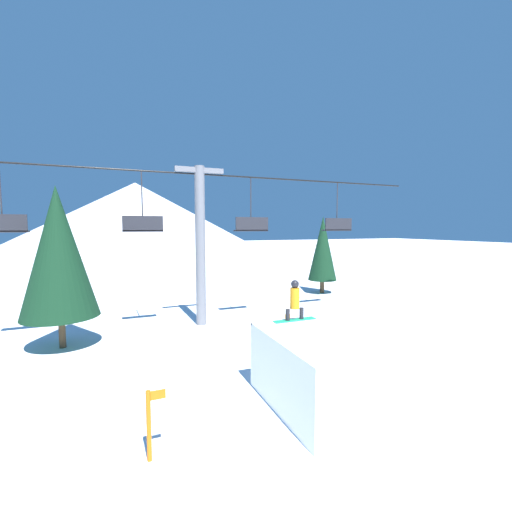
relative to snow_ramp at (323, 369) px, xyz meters
name	(u,v)px	position (x,y,z in m)	size (l,w,h in m)	color
ground_plane	(342,418)	(0.05, -0.82, -0.99)	(220.00, 220.00, 0.00)	white
mountain_ridge	(136,214)	(0.05, 87.75, 7.25)	(62.01, 62.01, 16.48)	silver
snow_ramp	(323,369)	(0.00, 0.00, 0.00)	(2.84, 3.72, 1.98)	white
snowboarder	(295,300)	(-0.03, 1.57, 1.63)	(1.42, 0.30, 1.30)	#1E9E6B
chairlift	(200,234)	(-1.29, 8.99, 3.61)	(25.54, 0.49, 7.92)	slate
pine_tree_near	(58,252)	(-7.35, 7.88, 2.95)	(2.95, 2.95, 6.60)	#4C3823
pine_tree_far	(323,249)	(9.05, 13.76, 2.36)	(2.11, 2.11, 5.73)	#4C3823
trail_marker	(150,423)	(-4.68, -0.60, -0.17)	(0.41, 0.10, 1.53)	orange
distant_skier	(288,323)	(1.81, 5.53, -0.32)	(0.24, 0.24, 1.23)	black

